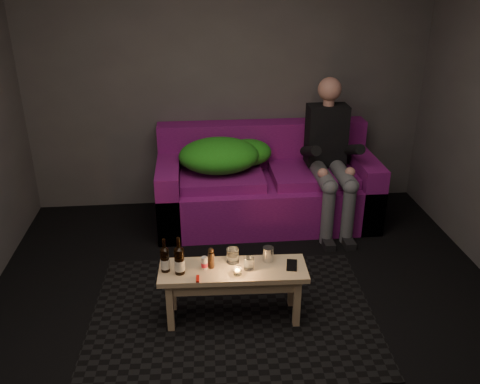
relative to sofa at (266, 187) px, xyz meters
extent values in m
plane|color=black|center=(-0.33, -1.82, -0.33)|extent=(4.50, 4.50, 0.00)
plane|color=#494648|center=(-0.33, 0.43, 0.97)|extent=(4.00, 0.00, 4.00)
cube|color=black|center=(-0.46, -1.53, -0.32)|extent=(2.12, 1.58, 0.01)
cube|color=#6D0E69|center=(0.00, -0.05, -0.11)|extent=(2.10, 0.94, 0.44)
cube|color=#6D0E69|center=(0.00, 0.31, 0.34)|extent=(2.10, 0.23, 0.46)
cube|color=#6D0E69|center=(-0.94, -0.05, 0.00)|extent=(0.21, 0.94, 0.65)
cube|color=#6D0E69|center=(0.94, -0.05, 0.00)|extent=(0.21, 0.94, 0.65)
cube|color=#6D0E69|center=(-0.44, -0.10, 0.16)|extent=(0.79, 0.63, 0.10)
cube|color=#6D0E69|center=(0.44, -0.10, 0.16)|extent=(0.79, 0.63, 0.10)
ellipsoid|color=#2B8918|center=(-0.46, -0.05, 0.37)|extent=(0.76, 0.59, 0.31)
ellipsoid|color=#2B8918|center=(-0.17, 0.10, 0.33)|extent=(0.46, 0.38, 0.25)
ellipsoid|color=#2B8918|center=(-0.69, 0.07, 0.29)|extent=(0.34, 0.27, 0.17)
cube|color=black|center=(0.58, 0.00, 0.52)|extent=(0.38, 0.23, 0.58)
sphere|color=tan|center=(0.58, 0.00, 0.96)|extent=(0.22, 0.22, 0.22)
cylinder|color=#52545C|center=(0.49, -0.32, 0.23)|extent=(0.15, 0.52, 0.15)
cylinder|color=#52545C|center=(0.67, -0.32, 0.23)|extent=(0.15, 0.52, 0.15)
cylinder|color=#52545C|center=(0.49, -0.58, -0.06)|extent=(0.12, 0.12, 0.54)
cylinder|color=#52545C|center=(0.67, -0.58, -0.06)|extent=(0.12, 0.12, 0.54)
cube|color=black|center=(0.49, -0.64, -0.30)|extent=(0.09, 0.23, 0.06)
cube|color=black|center=(0.67, -0.64, -0.30)|extent=(0.09, 0.23, 0.06)
cube|color=tan|center=(-0.46, -1.58, 0.08)|extent=(1.04, 0.37, 0.04)
cube|color=tan|center=(-0.46, -1.58, 0.01)|extent=(0.91, 0.29, 0.09)
cube|color=tan|center=(-0.90, -1.68, -0.13)|extent=(0.05, 0.05, 0.38)
cube|color=tan|center=(-0.89, -1.45, -0.13)|extent=(0.05, 0.05, 0.38)
cube|color=tan|center=(-0.02, -1.72, -0.13)|extent=(0.05, 0.05, 0.38)
cube|color=tan|center=(-0.01, -1.48, -0.13)|extent=(0.05, 0.05, 0.38)
cylinder|color=black|center=(-0.92, -1.57, 0.18)|extent=(0.06, 0.06, 0.17)
cylinder|color=white|center=(-0.92, -1.57, 0.15)|extent=(0.06, 0.06, 0.07)
cone|color=black|center=(-0.92, -1.57, 0.28)|extent=(0.06, 0.06, 0.03)
cylinder|color=black|center=(-0.92, -1.57, 0.30)|extent=(0.02, 0.02, 0.08)
cylinder|color=black|center=(-0.82, -1.61, 0.19)|extent=(0.07, 0.07, 0.19)
cylinder|color=white|center=(-0.82, -1.61, 0.16)|extent=(0.07, 0.07, 0.08)
cone|color=black|center=(-0.82, -1.61, 0.30)|extent=(0.07, 0.07, 0.03)
cylinder|color=black|center=(-0.82, -1.61, 0.33)|extent=(0.03, 0.03, 0.09)
cylinder|color=silver|center=(-0.65, -1.57, 0.14)|extent=(0.05, 0.05, 0.09)
cylinder|color=black|center=(-0.61, -1.55, 0.15)|extent=(0.06, 0.06, 0.12)
cylinder|color=white|center=(-0.45, -1.50, 0.15)|extent=(0.09, 0.09, 0.10)
cylinder|color=white|center=(-0.43, -1.66, 0.12)|extent=(0.06, 0.06, 0.04)
sphere|color=orange|center=(-0.43, -1.66, 0.13)|extent=(0.02, 0.02, 0.02)
cylinder|color=white|center=(-0.35, -1.60, 0.14)|extent=(0.07, 0.07, 0.09)
cylinder|color=#B4B6BB|center=(-0.20, -1.50, 0.15)|extent=(0.09, 0.09, 0.11)
cube|color=black|center=(-0.04, -1.59, 0.10)|extent=(0.10, 0.16, 0.01)
cube|color=red|center=(-0.70, -1.69, 0.10)|extent=(0.02, 0.08, 0.01)
camera|label=1|loc=(-0.70, -4.56, 2.03)|focal=38.00mm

